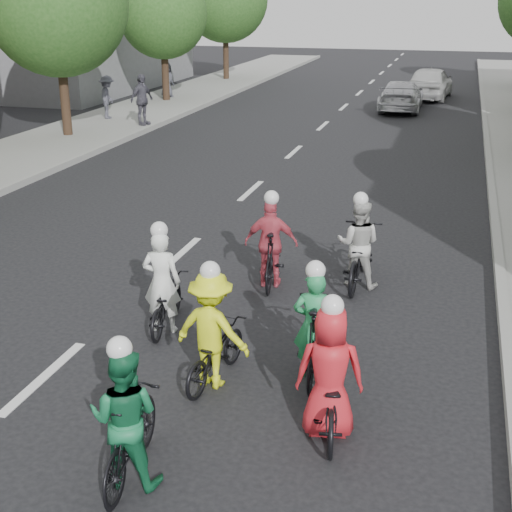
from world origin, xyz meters
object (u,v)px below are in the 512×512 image
at_px(cyclist_5, 272,250).
at_px(cyclist_6, 128,426).
at_px(follow_car_trail, 430,83).
at_px(follow_car_lead, 401,96).
at_px(spectator_1, 142,100).
at_px(cyclist_1, 213,339).
at_px(spectator_0, 107,97).
at_px(cyclist_0, 330,385).
at_px(cyclist_2, 315,334).
at_px(spectator_2, 167,80).
at_px(cyclist_3, 164,295).
at_px(cyclist_4, 358,252).

distance_m(cyclist_5, cyclist_6, 5.63).
distance_m(cyclist_5, follow_car_trail, 24.78).
bearing_deg(cyclist_5, follow_car_trail, -101.01).
relative_size(cyclist_5, cyclist_6, 1.04).
bearing_deg(follow_car_lead, cyclist_5, 88.09).
distance_m(follow_car_trail, spectator_1, 15.05).
height_order(cyclist_1, cyclist_6, cyclist_1).
bearing_deg(spectator_0, follow_car_trail, -62.70).
distance_m(cyclist_0, spectator_0, 22.35).
bearing_deg(cyclist_2, follow_car_lead, -93.91).
bearing_deg(follow_car_trail, spectator_2, 23.27).
xyz_separation_m(cyclist_3, spectator_2, (-9.48, 22.98, 0.39)).
bearing_deg(cyclist_5, cyclist_0, 105.47).
xyz_separation_m(cyclist_0, follow_car_trail, (-0.37, 28.92, 0.16)).
xyz_separation_m(cyclist_3, cyclist_4, (2.59, 2.57, 0.05)).
bearing_deg(spectator_1, cyclist_2, -129.53).
relative_size(follow_car_lead, spectator_0, 2.63).
xyz_separation_m(spectator_0, spectator_2, (-0.11, 6.34, -0.04)).
bearing_deg(cyclist_6, cyclist_3, -79.21).
relative_size(cyclist_2, spectator_1, 0.98).
distance_m(cyclist_4, follow_car_trail, 24.33).
height_order(cyclist_3, cyclist_4, cyclist_3).
bearing_deg(cyclist_5, cyclist_3, 54.57).
bearing_deg(cyclist_6, spectator_1, -72.09).
bearing_deg(spectator_1, cyclist_6, -136.76).
bearing_deg(spectator_2, cyclist_3, -141.05).
height_order(spectator_1, spectator_2, spectator_1).
bearing_deg(spectator_2, cyclist_5, -136.46).
xyz_separation_m(cyclist_2, cyclist_3, (-2.49, 0.76, -0.05)).
distance_m(cyclist_0, cyclist_6, 2.37).
distance_m(cyclist_1, cyclist_3, 1.84).
xyz_separation_m(cyclist_2, cyclist_6, (-1.44, -2.71, 0.03)).
relative_size(follow_car_lead, spectator_2, 2.75).
distance_m(cyclist_6, spectator_2, 28.47).
relative_size(cyclist_3, follow_car_lead, 0.40).
height_order(cyclist_2, cyclist_5, cyclist_5).
height_order(cyclist_1, cyclist_5, cyclist_1).
height_order(cyclist_6, spectator_0, spectator_0).
bearing_deg(cyclist_6, cyclist_1, -101.54).
height_order(cyclist_4, follow_car_lead, cyclist_4).
relative_size(cyclist_1, follow_car_trail, 0.38).
distance_m(cyclist_2, follow_car_lead, 23.66).
height_order(cyclist_1, spectator_2, spectator_2).
bearing_deg(cyclist_2, spectator_1, -65.03).
relative_size(cyclist_0, cyclist_1, 1.02).
bearing_deg(cyclist_0, cyclist_1, -32.27).
height_order(cyclist_2, cyclist_4, cyclist_4).
height_order(spectator_0, spectator_2, spectator_0).
height_order(cyclist_0, cyclist_3, cyclist_0).
distance_m(cyclist_0, cyclist_2, 1.33).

